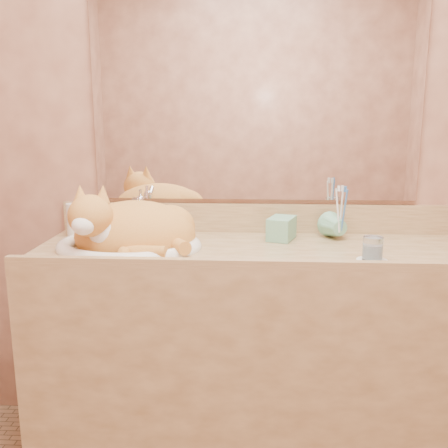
# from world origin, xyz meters

# --- Properties ---
(wall_back) EXTENTS (2.40, 0.02, 2.50)m
(wall_back) POSITION_xyz_m (0.00, 1.00, 1.25)
(wall_back) COLOR brown
(wall_back) RESTS_ON ground
(vanity_counter) EXTENTS (1.60, 0.55, 0.85)m
(vanity_counter) POSITION_xyz_m (0.00, 0.72, 0.42)
(vanity_counter) COLOR olive
(vanity_counter) RESTS_ON floor
(mirror) EXTENTS (1.30, 0.02, 0.80)m
(mirror) POSITION_xyz_m (0.00, 0.99, 1.39)
(mirror) COLOR white
(mirror) RESTS_ON wall_back
(sink_basin) EXTENTS (0.55, 0.47, 0.16)m
(sink_basin) POSITION_xyz_m (-0.46, 0.70, 0.93)
(sink_basin) COLOR white
(sink_basin) RESTS_ON vanity_counter
(faucet) EXTENTS (0.06, 0.13, 0.17)m
(faucet) POSITION_xyz_m (-0.46, 0.91, 0.94)
(faucet) COLOR silver
(faucet) RESTS_ON vanity_counter
(cat) EXTENTS (0.47, 0.39, 0.24)m
(cat) POSITION_xyz_m (-0.45, 0.70, 0.93)
(cat) COLOR #C5782D
(cat) RESTS_ON sink_basin
(soap_dispenser) EXTENTS (0.11, 0.12, 0.20)m
(soap_dispenser) POSITION_xyz_m (0.09, 0.80, 0.95)
(soap_dispenser) COLOR #71B58F
(soap_dispenser) RESTS_ON vanity_counter
(toothbrush_cup) EXTENTS (0.13, 0.13, 0.09)m
(toothbrush_cup) POSITION_xyz_m (0.33, 0.84, 0.90)
(toothbrush_cup) COLOR #71B58F
(toothbrush_cup) RESTS_ON vanity_counter
(toothbrushes) EXTENTS (0.04, 0.04, 0.22)m
(toothbrushes) POSITION_xyz_m (0.33, 0.84, 0.98)
(toothbrushes) COLOR silver
(toothbrushes) RESTS_ON toothbrush_cup
(saucer) EXTENTS (0.10, 0.10, 0.01)m
(saucer) POSITION_xyz_m (0.39, 0.56, 0.85)
(saucer) COLOR white
(saucer) RESTS_ON vanity_counter
(water_glass) EXTENTS (0.07, 0.07, 0.08)m
(water_glass) POSITION_xyz_m (0.39, 0.56, 0.90)
(water_glass) COLOR white
(water_glass) RESTS_ON saucer
(lotion_bottle) EXTENTS (0.05, 0.05, 0.13)m
(lotion_bottle) POSITION_xyz_m (-0.73, 0.89, 0.92)
(lotion_bottle) COLOR silver
(lotion_bottle) RESTS_ON vanity_counter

